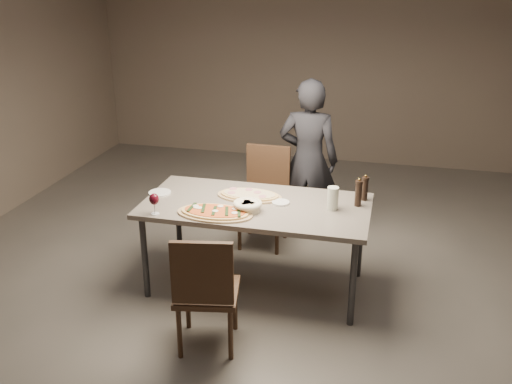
% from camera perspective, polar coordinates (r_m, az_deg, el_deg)
% --- Properties ---
extents(room, '(7.00, 7.00, 7.00)m').
position_cam_1_polar(room, '(4.32, 0.00, 6.79)').
color(room, '#635D55').
rests_on(room, ground).
extents(dining_table, '(1.80, 0.90, 0.75)m').
position_cam_1_polar(dining_table, '(4.55, 0.00, -1.83)').
color(dining_table, slate).
rests_on(dining_table, ground).
extents(zucchini_pizza, '(0.59, 0.33, 0.05)m').
position_cam_1_polar(zucchini_pizza, '(4.34, -4.15, -2.05)').
color(zucchini_pizza, tan).
rests_on(zucchini_pizza, dining_table).
extents(ham_pizza, '(0.54, 0.30, 0.04)m').
position_cam_1_polar(ham_pizza, '(4.66, -0.66, -0.32)').
color(ham_pizza, tan).
rests_on(ham_pizza, dining_table).
extents(bread_basket, '(0.22, 0.22, 0.08)m').
position_cam_1_polar(bread_basket, '(4.38, -0.84, -1.36)').
color(bread_basket, beige).
rests_on(bread_basket, dining_table).
extents(oil_dish, '(0.14, 0.14, 0.02)m').
position_cam_1_polar(oil_dish, '(4.54, 2.48, -1.06)').
color(oil_dish, white).
rests_on(oil_dish, dining_table).
extents(pepper_mill_left, '(0.06, 0.06, 0.23)m').
position_cam_1_polar(pepper_mill_left, '(4.52, 10.21, -0.08)').
color(pepper_mill_left, black).
rests_on(pepper_mill_left, dining_table).
extents(pepper_mill_right, '(0.06, 0.06, 0.22)m').
position_cam_1_polar(pepper_mill_right, '(4.65, 10.83, 0.38)').
color(pepper_mill_right, black).
rests_on(pepper_mill_right, dining_table).
extents(carafe, '(0.09, 0.09, 0.18)m').
position_cam_1_polar(carafe, '(4.43, 7.68, -0.64)').
color(carafe, silver).
rests_on(carafe, dining_table).
extents(wine_glass, '(0.08, 0.08, 0.17)m').
position_cam_1_polar(wine_glass, '(4.37, -10.15, -0.78)').
color(wine_glass, silver).
rests_on(wine_glass, dining_table).
extents(side_plate, '(0.19, 0.19, 0.01)m').
position_cam_1_polar(side_plate, '(4.80, -9.60, -0.07)').
color(side_plate, white).
rests_on(side_plate, dining_table).
extents(chair_near, '(0.50, 0.50, 0.90)m').
position_cam_1_polar(chair_near, '(3.89, -5.10, -9.50)').
color(chair_near, '#3D2819').
rests_on(chair_near, ground).
extents(chair_far, '(0.45, 0.45, 0.93)m').
position_cam_1_polar(chair_far, '(5.42, 0.94, 0.19)').
color(chair_far, '#3D2819').
rests_on(chair_far, ground).
extents(diner, '(0.58, 0.38, 1.57)m').
position_cam_1_polar(diner, '(5.46, 5.25, 3.19)').
color(diner, black).
rests_on(diner, ground).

